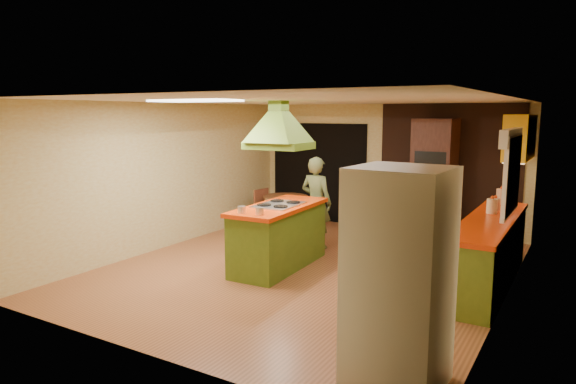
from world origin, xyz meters
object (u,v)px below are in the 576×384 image
Objects in this scene: kitchen_island at (279,236)px; wall_oven at (434,179)px; canister_large at (502,197)px; refrigerator at (399,278)px; dining_table at (286,206)px; man at (316,203)px.

kitchen_island is 3.49m from wall_oven.
kitchen_island is 3.52m from canister_large.
kitchen_island is 8.35× the size of canister_large.
dining_table is at bearing 132.81° from refrigerator.
man is 1.76× the size of dining_table.
refrigerator is at bearing -74.25° from wall_oven.
kitchen_island is 1.23× the size of man.
man is at bearing 89.52° from kitchen_island.
canister_large is (1.34, -1.08, -0.07)m from wall_oven.
dining_table is 3.87× the size of canister_large.
wall_oven is at bearing 17.91° from dining_table.
kitchen_island is at bearing -111.89° from wall_oven.
refrigerator is 8.09× the size of canister_large.
wall_oven is 9.50× the size of canister_large.
wall_oven is at bearing 61.80° from kitchen_island.
man is at bearing -126.88° from wall_oven.
canister_large is (4.04, -0.21, 0.56)m from dining_table.
wall_oven reaches higher than canister_large.
refrigerator is at bearing -92.17° from canister_large.
kitchen_island is at bearing -144.39° from canister_large.
kitchen_island is 1.35m from man.
refrigerator reaches higher than dining_table.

